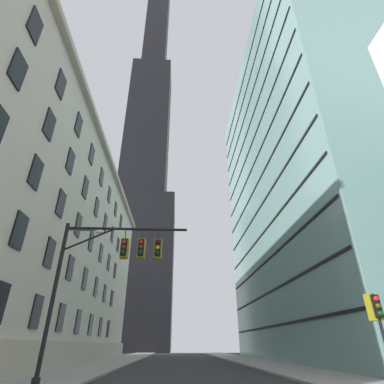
% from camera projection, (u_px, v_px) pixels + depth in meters
% --- Properties ---
extents(station_building, '(13.82, 57.01, 25.30)m').
position_uv_depth(station_building, '(30.00, 237.00, 32.89)').
color(station_building, beige).
rests_on(station_building, ground).
extents(dark_skyscraper, '(23.80, 23.80, 223.71)m').
position_uv_depth(dark_skyscraper, '(146.00, 160.00, 116.33)').
color(dark_skyscraper, black).
rests_on(dark_skyscraper, ground).
extents(glass_office_midrise, '(18.15, 43.40, 52.37)m').
position_uv_depth(glass_office_midrise, '(309.00, 177.00, 48.16)').
color(glass_office_midrise, gray).
rests_on(glass_office_midrise, ground).
extents(traffic_signal_mast, '(6.63, 0.63, 7.61)m').
position_uv_depth(traffic_signal_mast, '(116.00, 262.00, 15.25)').
color(traffic_signal_mast, black).
rests_on(traffic_signal_mast, sidewalk_left).
extents(traffic_light_near_right, '(0.40, 0.63, 3.68)m').
position_uv_depth(traffic_light_near_right, '(376.00, 312.00, 12.08)').
color(traffic_light_near_right, black).
rests_on(traffic_light_near_right, sidewalk_right).
extents(street_lamppost, '(2.49, 0.32, 8.74)m').
position_uv_depth(street_lamppost, '(61.00, 283.00, 18.14)').
color(street_lamppost, '#47474C').
rests_on(street_lamppost, sidewalk_left).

